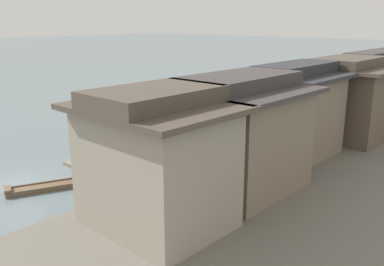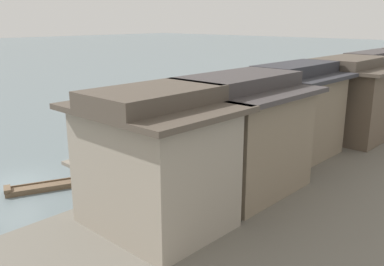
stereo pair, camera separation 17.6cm
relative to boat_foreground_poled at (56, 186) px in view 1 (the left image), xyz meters
The scene contains 11 objects.
ground_plane 2.63m from the boat_foreground_poled, 152.65° to the right, with size 400.00×400.00×0.00m, color slate.
boat_foreground_poled is the anchor object (origin of this frame).
boatman_person 1.91m from the boat_foreground_poled, 68.41° to the left, with size 0.51×0.40×3.04m.
boat_moored_nearest 21.28m from the boat_foreground_poled, 84.52° to the left, with size 1.87×4.96×0.75m.
boat_moored_second 37.48m from the boat_foreground_poled, 85.70° to the left, with size 1.29×5.67×0.37m.
boat_moored_third 13.30m from the boat_foreground_poled, 131.27° to the left, with size 1.68×4.74×0.36m.
house_waterfront_nearest 9.03m from the boat_foreground_poled, ahead, with size 7.07×5.67×6.14m.
house_waterfront_second 10.92m from the boat_foreground_poled, 37.10° to the left, with size 6.93×7.06×6.14m.
house_waterfront_tall 15.74m from the boat_foreground_poled, 59.98° to the left, with size 5.75×6.66×6.14m.
house_waterfront_narrow 21.87m from the boat_foreground_poled, 67.24° to the left, with size 7.09×6.34×6.14m.
house_waterfront_far 28.90m from the boat_foreground_poled, 74.86° to the left, with size 5.37×8.27×6.14m.
Camera 1 is at (23.43, -10.05, 9.45)m, focal length 39.16 mm.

